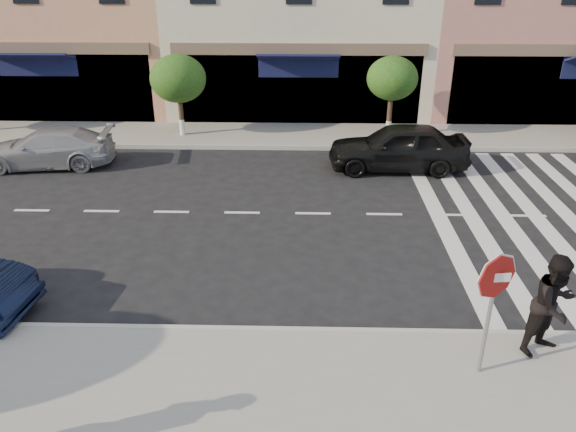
{
  "coord_description": "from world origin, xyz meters",
  "views": [
    {
      "loc": [
        -0.34,
        -10.26,
        6.75
      ],
      "look_at": [
        -0.63,
        0.9,
        1.4
      ],
      "focal_mm": 35.0,
      "sensor_mm": 36.0,
      "label": 1
    }
  ],
  "objects_px": {
    "walker": "(554,305)",
    "car_far_left": "(47,148)",
    "car_far_mid": "(398,147)",
    "stop_sign": "(495,288)"
  },
  "relations": [
    {
      "from": "car_far_left",
      "to": "car_far_mid",
      "type": "relative_size",
      "value": 0.97
    },
    {
      "from": "walker",
      "to": "car_far_mid",
      "type": "relative_size",
      "value": 0.42
    },
    {
      "from": "stop_sign",
      "to": "car_far_mid",
      "type": "xyz_separation_m",
      "value": [
        0.11,
        10.22,
        -1.08
      ]
    },
    {
      "from": "car_far_left",
      "to": "car_far_mid",
      "type": "bearing_deg",
      "value": 83.81
    },
    {
      "from": "car_far_left",
      "to": "car_far_mid",
      "type": "distance_m",
      "value": 11.84
    },
    {
      "from": "stop_sign",
      "to": "walker",
      "type": "relative_size",
      "value": 1.2
    },
    {
      "from": "stop_sign",
      "to": "car_far_mid",
      "type": "relative_size",
      "value": 0.51
    },
    {
      "from": "stop_sign",
      "to": "car_far_left",
      "type": "height_order",
      "value": "stop_sign"
    },
    {
      "from": "walker",
      "to": "car_far_left",
      "type": "height_order",
      "value": "walker"
    },
    {
      "from": "walker",
      "to": "car_far_mid",
      "type": "height_order",
      "value": "walker"
    }
  ]
}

